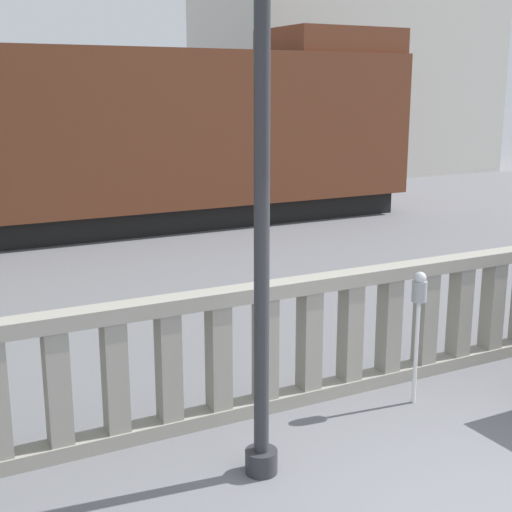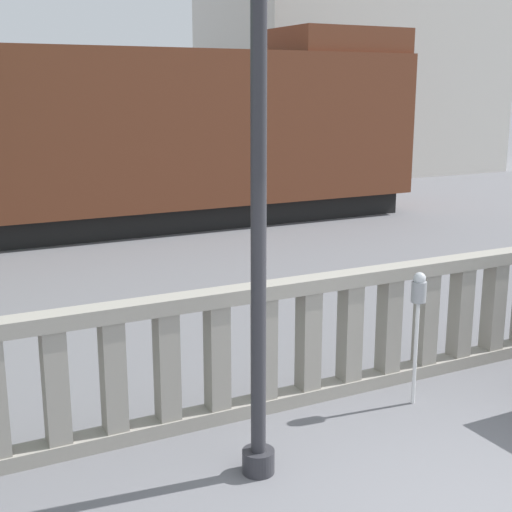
# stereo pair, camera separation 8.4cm
# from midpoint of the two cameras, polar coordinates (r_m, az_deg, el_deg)

# --- Properties ---
(balustrade) EXTENTS (17.83, 0.24, 1.31)m
(balustrade) POSITION_cam_midpoint_polar(r_m,az_deg,el_deg) (7.27, 4.54, -6.72)
(balustrade) COLOR gray
(balustrade) RESTS_ON ground
(parking_meter) EXTENTS (0.15, 0.15, 1.38)m
(parking_meter) POSITION_cam_midpoint_polar(r_m,az_deg,el_deg) (7.23, 13.18, -3.56)
(parking_meter) COLOR silver
(parking_meter) RESTS_ON ground
(building_block) EXTENTS (10.05, 6.60, 10.27)m
(building_block) POSITION_cam_midpoint_polar(r_m,az_deg,el_deg) (28.06, 7.70, 17.35)
(building_block) COLOR beige
(building_block) RESTS_ON ground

